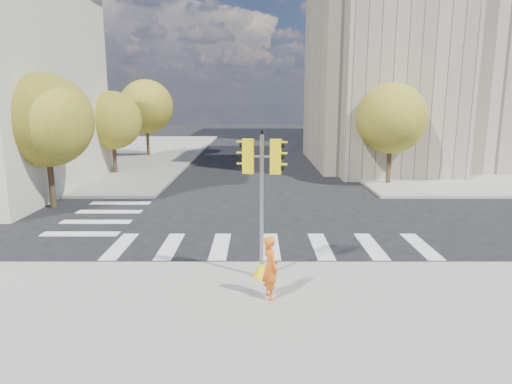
{
  "coord_description": "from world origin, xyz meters",
  "views": [
    {
      "loc": [
        -0.62,
        -17.63,
        5.16
      ],
      "look_at": [
        -0.62,
        -2.56,
        2.1
      ],
      "focal_mm": 32.0,
      "sensor_mm": 36.0,
      "label": 1
    }
  ],
  "objects_px": {
    "lamp_near": "(382,108)",
    "traffic_signal": "(262,218)",
    "photographer": "(270,267)",
    "lamp_far": "(344,106)"
  },
  "relations": [
    {
      "from": "photographer",
      "to": "traffic_signal",
      "type": "bearing_deg",
      "value": -11.85
    },
    {
      "from": "lamp_near",
      "to": "traffic_signal",
      "type": "distance_m",
      "value": 21.2
    },
    {
      "from": "traffic_signal",
      "to": "photographer",
      "type": "distance_m",
      "value": 1.7
    },
    {
      "from": "traffic_signal",
      "to": "lamp_far",
      "type": "bearing_deg",
      "value": 83.79
    },
    {
      "from": "lamp_near",
      "to": "traffic_signal",
      "type": "relative_size",
      "value": 1.93
    },
    {
      "from": "traffic_signal",
      "to": "photographer",
      "type": "height_order",
      "value": "traffic_signal"
    },
    {
      "from": "lamp_far",
      "to": "lamp_near",
      "type": "bearing_deg",
      "value": -90.0
    },
    {
      "from": "traffic_signal",
      "to": "photographer",
      "type": "bearing_deg",
      "value": -73.63
    },
    {
      "from": "photographer",
      "to": "lamp_near",
      "type": "bearing_deg",
      "value": -41.94
    },
    {
      "from": "lamp_far",
      "to": "photographer",
      "type": "xyz_separation_m",
      "value": [
        -8.25,
        -34.66,
        -3.61
      ]
    }
  ]
}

